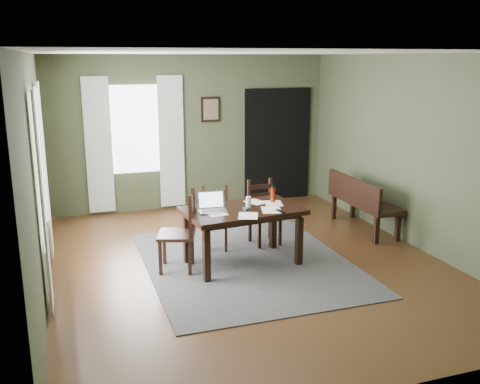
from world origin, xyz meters
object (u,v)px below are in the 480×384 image
object	(u,v)px
chair_back_right	(263,213)
dining_table	(243,215)
chair_back_left	(215,219)
chair_end	(181,232)
bench	(361,199)
laptop	(212,206)
water_bottle	(273,195)

from	to	relation	value
chair_back_right	dining_table	bearing A→B (deg)	-133.76
dining_table	chair_back_left	bearing A→B (deg)	96.78
dining_table	chair_end	distance (m)	0.83
chair_back_right	bench	bearing A→B (deg)	-1.70
chair_back_left	chair_back_right	xyz separation A→B (m)	(0.72, -0.03, 0.02)
chair_end	laptop	distance (m)	0.52
dining_table	chair_end	world-z (taller)	chair_end
chair_back_right	bench	size ratio (longest dim) A/B	0.61
chair_end	chair_back_right	xyz separation A→B (m)	(1.36, 0.64, -0.05)
dining_table	chair_end	xyz separation A→B (m)	(-0.81, 0.04, -0.16)
chair_end	chair_back_right	world-z (taller)	chair_end
bench	water_bottle	xyz separation A→B (m)	(-1.72, -0.61, 0.36)
chair_back_right	water_bottle	world-z (taller)	water_bottle
water_bottle	chair_back_left	bearing A→B (deg)	139.95
chair_back_left	dining_table	bearing A→B (deg)	-59.07
bench	chair_back_right	bearing A→B (deg)	92.90
laptop	chair_back_left	bearing A→B (deg)	76.99
chair_end	water_bottle	world-z (taller)	chair_end
chair_back_right	laptop	distance (m)	1.20
dining_table	chair_end	size ratio (longest dim) A/B	1.54
dining_table	water_bottle	distance (m)	0.55
chair_end	chair_back_left	distance (m)	0.93
water_bottle	laptop	bearing A→B (deg)	-172.42
dining_table	water_bottle	size ratio (longest dim) A/B	6.94
chair_end	chair_back_right	bearing A→B (deg)	133.73
dining_table	water_bottle	world-z (taller)	water_bottle
dining_table	water_bottle	xyz separation A→B (m)	(0.48, 0.16, 0.20)
dining_table	water_bottle	bearing A→B (deg)	11.33
dining_table	laptop	distance (m)	0.43
dining_table	chair_back_left	distance (m)	0.76
dining_table	chair_back_left	world-z (taller)	chair_back_left
chair_back_right	water_bottle	distance (m)	0.67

